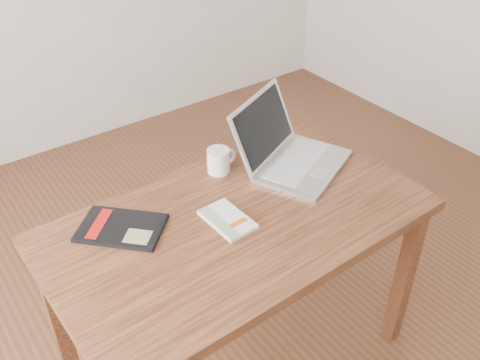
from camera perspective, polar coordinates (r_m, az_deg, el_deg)
room at (r=1.59m, az=1.92°, el=15.58°), size 4.04×4.04×2.70m
desk at (r=1.86m, az=-0.16°, el=-6.16°), size 1.30×0.76×0.75m
white_guidebook at (r=1.78m, az=-1.34°, el=-4.26°), size 0.12×0.20×0.02m
black_guidebook at (r=1.79m, az=-12.55°, el=-5.00°), size 0.32×0.32×0.01m
laptop at (r=2.05m, az=5.27°, el=3.03°), size 0.49×0.48×0.25m
coffee_mug at (r=2.00m, az=-2.24°, el=2.14°), size 0.12×0.09×0.09m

